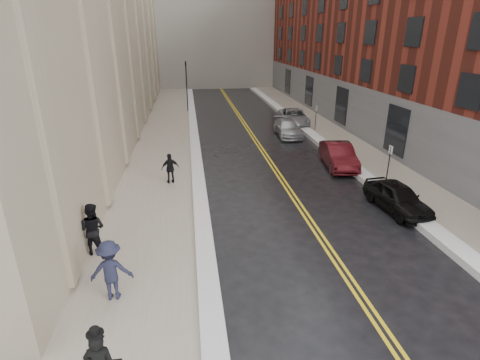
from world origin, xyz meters
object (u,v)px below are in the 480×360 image
object	(u,v)px
pedestrian_a	(92,229)
pedestrian_c	(170,168)
car_maroon	(338,155)
car_black	(397,197)
car_silver_near	(288,128)
car_silver_far	(294,117)
pedestrian_b	(111,270)

from	to	relation	value
pedestrian_a	pedestrian_c	size ratio (longest dim) A/B	1.20
car_maroon	car_black	bearing A→B (deg)	-79.32
car_maroon	car_silver_near	size ratio (longest dim) A/B	1.02
car_maroon	pedestrian_a	world-z (taller)	pedestrian_a
car_maroon	pedestrian_a	distance (m)	15.18
car_maroon	pedestrian_a	xyz separation A→B (m)	(-12.65, -8.38, 0.40)
car_silver_far	pedestrian_c	bearing A→B (deg)	-121.73
car_black	pedestrian_a	xyz separation A→B (m)	(-13.00, -2.12, 0.48)
pedestrian_b	car_silver_near	bearing A→B (deg)	-119.44
pedestrian_a	pedestrian_c	bearing A→B (deg)	-94.31
car_black	pedestrian_b	world-z (taller)	pedestrian_b
car_silver_near	pedestrian_a	distance (m)	19.95
car_maroon	car_silver_near	bearing A→B (deg)	105.62
pedestrian_b	pedestrian_c	xyz separation A→B (m)	(1.42, 9.41, -0.15)
pedestrian_b	pedestrian_c	distance (m)	9.52
car_black	car_maroon	size ratio (longest dim) A/B	0.87
car_black	car_silver_near	size ratio (longest dim) A/B	0.89
pedestrian_a	pedestrian_b	bearing A→B (deg)	128.71
car_maroon	pedestrian_b	world-z (taller)	pedestrian_b
car_black	car_maroon	distance (m)	6.27
pedestrian_b	car_maroon	bearing A→B (deg)	-136.89
car_silver_near	pedestrian_a	size ratio (longest dim) A/B	2.22
car_black	pedestrian_b	bearing A→B (deg)	-163.47
car_silver_far	pedestrian_c	distance (m)	16.84
car_black	pedestrian_c	xyz separation A→B (m)	(-10.47, 4.60, 0.31)
car_black	car_silver_near	world-z (taller)	car_black
car_silver_near	pedestrian_c	size ratio (longest dim) A/B	2.67
pedestrian_c	pedestrian_a	bearing A→B (deg)	56.99
car_silver_near	pedestrian_b	world-z (taller)	pedestrian_b
car_silver_near	pedestrian_c	distance (m)	13.12
car_silver_near	pedestrian_c	world-z (taller)	pedestrian_c
car_maroon	pedestrian_c	xyz separation A→B (m)	(-10.12, -1.66, 0.24)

